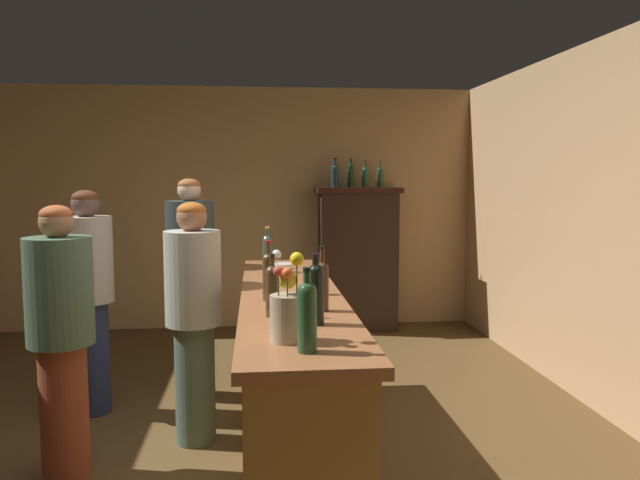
{
  "coord_description": "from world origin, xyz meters",
  "views": [
    {
      "loc": [
        0.29,
        -3.34,
        1.68
      ],
      "look_at": [
        0.67,
        0.37,
        1.3
      ],
      "focal_mm": 34.96,
      "sensor_mm": 36.0,
      "label": 1
    }
  ],
  "objects_px": {
    "wine_bottle_riesling": "(272,288)",
    "flower_arrangement": "(287,311)",
    "wine_bottle_syrah": "(268,274)",
    "patron_by_cabinet": "(89,292)",
    "wine_bottle_chardonnay": "(316,291)",
    "display_bottle_center": "(365,176)",
    "display_bottle_midright": "(380,176)",
    "patron_in_navy": "(191,279)",
    "wine_bottle_rose": "(322,283)",
    "display_cabinet": "(358,256)",
    "bar_counter": "(291,377)",
    "patron_near_entrance": "(194,313)",
    "wine_glass_mid": "(314,274)",
    "wine_bottle_merlot": "(268,252)",
    "display_bottle_midleft": "(351,174)",
    "patron_in_grey": "(61,332)",
    "wine_bottle_malbec": "(307,313)",
    "wine_glass_front": "(277,256)",
    "display_bottle_left": "(335,175)",
    "cheese_plate": "(284,264)"
  },
  "relations": [
    {
      "from": "wine_bottle_riesling",
      "to": "flower_arrangement",
      "type": "height_order",
      "value": "flower_arrangement"
    },
    {
      "from": "wine_bottle_syrah",
      "to": "patron_by_cabinet",
      "type": "relative_size",
      "value": 0.21
    },
    {
      "from": "wine_bottle_riesling",
      "to": "wine_bottle_chardonnay",
      "type": "bearing_deg",
      "value": -43.81
    },
    {
      "from": "wine_bottle_riesling",
      "to": "display_bottle_center",
      "type": "distance_m",
      "value": 3.93
    },
    {
      "from": "display_bottle_midright",
      "to": "patron_in_navy",
      "type": "xyz_separation_m",
      "value": [
        -1.83,
        -1.97,
        -0.78
      ]
    },
    {
      "from": "wine_bottle_rose",
      "to": "display_cabinet",
      "type": "bearing_deg",
      "value": 77.93
    },
    {
      "from": "bar_counter",
      "to": "patron_near_entrance",
      "type": "bearing_deg",
      "value": 150.22
    },
    {
      "from": "patron_in_navy",
      "to": "wine_glass_mid",
      "type": "bearing_deg",
      "value": 21.42
    },
    {
      "from": "bar_counter",
      "to": "flower_arrangement",
      "type": "relative_size",
      "value": 7.88
    },
    {
      "from": "wine_bottle_merlot",
      "to": "display_bottle_center",
      "type": "relative_size",
      "value": 1.09
    },
    {
      "from": "display_bottle_midleft",
      "to": "flower_arrangement",
      "type": "bearing_deg",
      "value": -102.04
    },
    {
      "from": "display_bottle_midleft",
      "to": "patron_by_cabinet",
      "type": "height_order",
      "value": "display_bottle_midleft"
    },
    {
      "from": "display_cabinet",
      "to": "wine_bottle_chardonnay",
      "type": "xyz_separation_m",
      "value": [
        -0.84,
        -3.91,
        0.35
      ]
    },
    {
      "from": "patron_in_grey",
      "to": "patron_by_cabinet",
      "type": "relative_size",
      "value": 0.96
    },
    {
      "from": "wine_bottle_merlot",
      "to": "display_bottle_midleft",
      "type": "xyz_separation_m",
      "value": [
        0.94,
        2.31,
        0.55
      ]
    },
    {
      "from": "bar_counter",
      "to": "patron_in_grey",
      "type": "distance_m",
      "value": 1.31
    },
    {
      "from": "display_bottle_center",
      "to": "display_bottle_midright",
      "type": "xyz_separation_m",
      "value": [
        0.16,
        -0.0,
        0.0
      ]
    },
    {
      "from": "wine_bottle_malbec",
      "to": "wine_bottle_chardonnay",
      "type": "xyz_separation_m",
      "value": [
        0.08,
        0.44,
        0.0
      ]
    },
    {
      "from": "wine_bottle_chardonnay",
      "to": "patron_by_cabinet",
      "type": "distance_m",
      "value": 2.23
    },
    {
      "from": "wine_bottle_merlot",
      "to": "wine_glass_mid",
      "type": "xyz_separation_m",
      "value": [
        0.25,
        -0.88,
        -0.03
      ]
    },
    {
      "from": "bar_counter",
      "to": "wine_glass_front",
      "type": "distance_m",
      "value": 1.15
    },
    {
      "from": "wine_bottle_rose",
      "to": "patron_by_cabinet",
      "type": "relative_size",
      "value": 0.21
    },
    {
      "from": "display_bottle_left",
      "to": "patron_by_cabinet",
      "type": "xyz_separation_m",
      "value": [
        -2.02,
        -2.23,
        -0.83
      ]
    },
    {
      "from": "patron_by_cabinet",
      "to": "wine_glass_front",
      "type": "bearing_deg",
      "value": 40.96
    },
    {
      "from": "wine_bottle_malbec",
      "to": "display_bottle_midleft",
      "type": "distance_m",
      "value": 4.47
    },
    {
      "from": "wine_bottle_syrah",
      "to": "display_bottle_midleft",
      "type": "xyz_separation_m",
      "value": [
        0.95,
        3.33,
        0.55
      ]
    },
    {
      "from": "bar_counter",
      "to": "wine_bottle_syrah",
      "type": "height_order",
      "value": "wine_bottle_syrah"
    },
    {
      "from": "patron_by_cabinet",
      "to": "patron_in_navy",
      "type": "height_order",
      "value": "patron_in_navy"
    },
    {
      "from": "patron_in_navy",
      "to": "display_bottle_center",
      "type": "bearing_deg",
      "value": 127.07
    },
    {
      "from": "display_bottle_center",
      "to": "bar_counter",
      "type": "bearing_deg",
      "value": -107.34
    },
    {
      "from": "wine_glass_front",
      "to": "cheese_plate",
      "type": "bearing_deg",
      "value": 69.48
    },
    {
      "from": "bar_counter",
      "to": "wine_bottle_rose",
      "type": "distance_m",
      "value": 0.82
    },
    {
      "from": "display_bottle_left",
      "to": "display_bottle_midright",
      "type": "distance_m",
      "value": 0.49
    },
    {
      "from": "bar_counter",
      "to": "display_bottle_center",
      "type": "xyz_separation_m",
      "value": [
        0.98,
        3.14,
        1.18
      ]
    },
    {
      "from": "wine_bottle_syrah",
      "to": "patron_near_entrance",
      "type": "distance_m",
      "value": 0.77
    },
    {
      "from": "display_bottle_midright",
      "to": "display_bottle_center",
      "type": "bearing_deg",
      "value": 180.0
    },
    {
      "from": "display_cabinet",
      "to": "wine_bottle_riesling",
      "type": "bearing_deg",
      "value": -105.39
    },
    {
      "from": "bar_counter",
      "to": "display_bottle_center",
      "type": "distance_m",
      "value": 3.5
    },
    {
      "from": "flower_arrangement",
      "to": "patron_near_entrance",
      "type": "distance_m",
      "value": 1.51
    },
    {
      "from": "display_bottle_left",
      "to": "display_bottle_midleft",
      "type": "relative_size",
      "value": 0.98
    },
    {
      "from": "wine_bottle_merlot",
      "to": "patron_near_entrance",
      "type": "height_order",
      "value": "patron_near_entrance"
    },
    {
      "from": "display_bottle_midright",
      "to": "display_cabinet",
      "type": "bearing_deg",
      "value": 180.0
    },
    {
      "from": "wine_bottle_malbec",
      "to": "display_bottle_midright",
      "type": "distance_m",
      "value": 4.53
    },
    {
      "from": "display_cabinet",
      "to": "wine_bottle_chardonnay",
      "type": "distance_m",
      "value": 4.02
    },
    {
      "from": "wine_bottle_malbec",
      "to": "wine_glass_front",
      "type": "xyz_separation_m",
      "value": [
        -0.05,
        2.2,
        -0.06
      ]
    },
    {
      "from": "wine_bottle_chardonnay",
      "to": "display_bottle_midright",
      "type": "xyz_separation_m",
      "value": [
        1.07,
        3.91,
        0.52
      ]
    },
    {
      "from": "patron_by_cabinet",
      "to": "wine_glass_mid",
      "type": "bearing_deg",
      "value": 5.23
    },
    {
      "from": "wine_bottle_merlot",
      "to": "cheese_plate",
      "type": "distance_m",
      "value": 0.38
    },
    {
      "from": "wine_bottle_syrah",
      "to": "wine_bottle_merlot",
      "type": "distance_m",
      "value": 1.02
    },
    {
      "from": "wine_bottle_rose",
      "to": "cheese_plate",
      "type": "bearing_deg",
      "value": 93.98
    }
  ]
}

